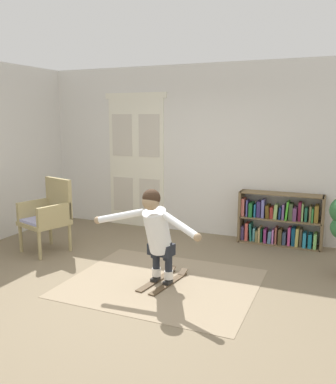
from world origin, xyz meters
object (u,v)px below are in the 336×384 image
at_px(wicker_chair, 48,213).
at_px(skis_pair, 164,280).
at_px(person_skier, 156,230).
at_px(bookshelf, 280,222).

xyz_separation_m(wicker_chair, skis_pair, (2.10, -0.44, -0.56)).
distance_m(wicker_chair, skis_pair, 2.22).
bearing_deg(person_skier, bookshelf, 63.83).
bearing_deg(person_skier, skis_pair, 81.61).
distance_m(wicker_chair, person_skier, 2.17).
distance_m(bookshelf, person_skier, 2.56).
relative_size(wicker_chair, person_skier, 0.76).
bearing_deg(bookshelf, skis_pair, -117.33).
height_order(skis_pair, person_skier, person_skier).
xyz_separation_m(bookshelf, skis_pair, (-1.10, -2.12, -0.35)).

